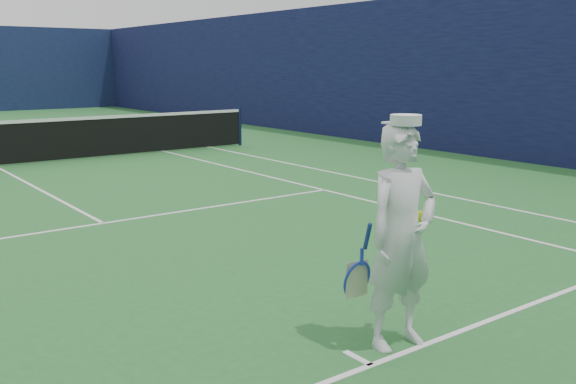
% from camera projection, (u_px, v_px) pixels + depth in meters
% --- Properties ---
extents(tennis_player, '(0.76, 0.52, 1.87)m').
position_uv_depth(tennis_player, '(401.00, 236.00, 5.05)').
color(tennis_player, white).
rests_on(tennis_player, ground).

